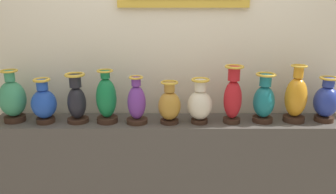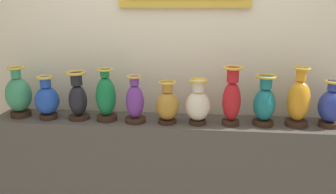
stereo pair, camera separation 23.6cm
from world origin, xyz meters
name	(u,v)px [view 1 (the left image)]	position (x,y,z in m)	size (l,w,h in m)	color
display_shelf	(168,180)	(0.00, 0.00, 0.49)	(2.66, 0.34, 0.99)	#4C4742
back_wall	(168,35)	(0.00, 0.23, 1.60)	(4.23, 0.14, 3.18)	beige
vase_jade	(11,99)	(-1.14, -0.01, 1.16)	(0.19, 0.19, 0.39)	#382319
vase_sapphire	(42,103)	(-0.91, -0.04, 1.14)	(0.18, 0.18, 0.33)	#382319
vase_onyx	(75,101)	(-0.67, -0.03, 1.15)	(0.16, 0.16, 0.36)	#382319
vase_emerald	(105,99)	(-0.46, -0.03, 1.16)	(0.15, 0.15, 0.39)	#382319
vase_violet	(135,103)	(-0.24, -0.05, 1.14)	(0.15, 0.15, 0.35)	#382319
vase_ochre	(168,105)	(0.00, -0.05, 1.13)	(0.16, 0.16, 0.31)	#382319
vase_ivory	(198,103)	(0.22, -0.05, 1.14)	(0.18, 0.18, 0.33)	#382319
vase_crimson	(231,97)	(0.46, -0.04, 1.18)	(0.14, 0.14, 0.42)	#382319
vase_teal	(262,100)	(0.69, -0.02, 1.15)	(0.15, 0.15, 0.36)	#382319
vase_amber	(294,98)	(0.92, -0.02, 1.17)	(0.16, 0.16, 0.42)	#382319
vase_cobalt	(324,101)	(1.14, -0.01, 1.14)	(0.17, 0.17, 0.33)	#382319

